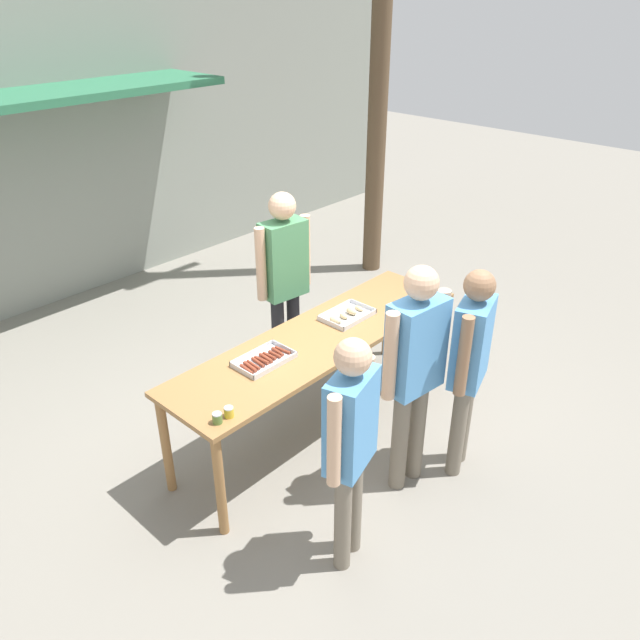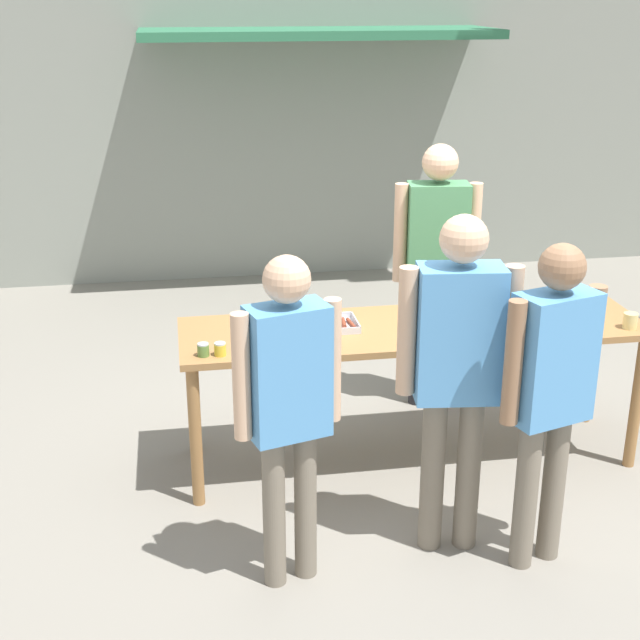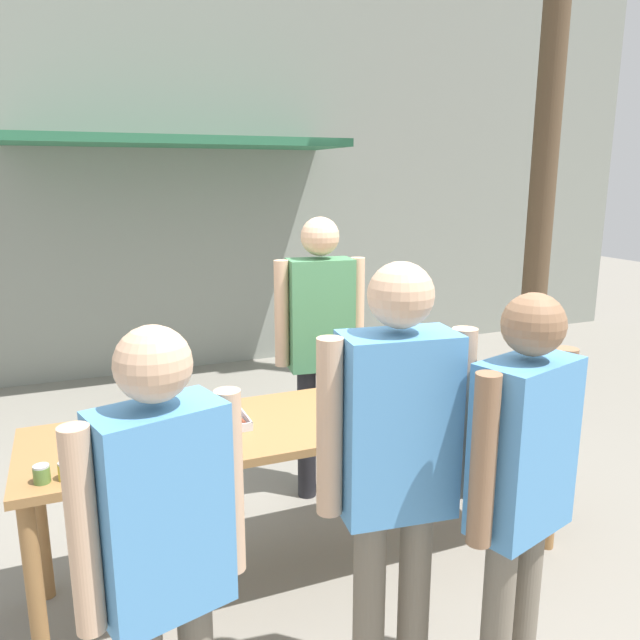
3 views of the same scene
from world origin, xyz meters
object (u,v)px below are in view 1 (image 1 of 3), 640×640
beer_cup (434,290)px  person_customer_with_cup (470,356)px  food_tray_buns (347,315)px  person_customer_waiting_in_line (415,361)px  food_tray_sausages (264,360)px  person_server_behind_table (284,271)px  condiment_jar_mustard (217,418)px  person_customer_holding_hotdog (351,436)px  condiment_jar_ketchup (229,412)px

beer_cup → person_customer_with_cup: size_ratio=0.05×
food_tray_buns → person_customer_with_cup: bearing=-91.0°
person_customer_waiting_in_line → food_tray_sausages: bearing=-55.1°
person_customer_with_cup → food_tray_buns: bearing=-107.9°
food_tray_sausages → person_server_behind_table: person_server_behind_table is taller
condiment_jar_mustard → person_customer_waiting_in_line: (1.22, -0.67, 0.15)m
condiment_jar_mustard → person_customer_with_cup: size_ratio=0.04×
beer_cup → person_customer_holding_hotdog: (-2.15, -0.83, 0.08)m
food_tray_buns → person_customer_waiting_in_line: 1.09m
condiment_jar_ketchup → person_server_behind_table: size_ratio=0.04×
food_tray_sausages → person_customer_waiting_in_line: person_customer_waiting_in_line is taller
person_customer_holding_hotdog → person_customer_waiting_in_line: bearing=174.0°
food_tray_sausages → condiment_jar_mustard: bearing=-155.6°
beer_cup → condiment_jar_mustard: bearing=-179.8°
condiment_jar_mustard → person_customer_holding_hotdog: person_customer_holding_hotdog is taller
person_customer_holding_hotdog → condiment_jar_mustard: bearing=-81.7°
person_customer_with_cup → person_customer_waiting_in_line: person_customer_waiting_in_line is taller
condiment_jar_ketchup → person_customer_waiting_in_line: (1.13, -0.66, 0.15)m
food_tray_buns → person_customer_with_cup: (-0.02, -1.19, 0.11)m
condiment_jar_ketchup → person_customer_holding_hotdog: size_ratio=0.04×
person_customer_waiting_in_line → beer_cup: bearing=-145.4°
food_tray_buns → person_server_behind_table: person_server_behind_table is taller
person_server_behind_table → person_customer_with_cup: 1.90m
condiment_jar_ketchup → person_server_behind_table: bearing=34.1°
condiment_jar_ketchup → beer_cup: size_ratio=0.79×
food_tray_sausages → person_customer_with_cup: bearing=-51.8°
condiment_jar_mustard → person_server_behind_table: bearing=32.4°
food_tray_sausages → beer_cup: bearing=-9.6°
food_tray_buns → person_customer_waiting_in_line: size_ratio=0.24×
condiment_jar_mustard → beer_cup: beer_cup is taller
person_server_behind_table → person_customer_with_cup: bearing=-82.2°
person_customer_holding_hotdog → person_customer_waiting_in_line: person_customer_waiting_in_line is taller
food_tray_buns → beer_cup: beer_cup is taller
condiment_jar_ketchup → person_customer_with_cup: (1.54, -0.87, 0.09)m
beer_cup → person_customer_holding_hotdog: bearing=-159.0°
person_server_behind_table → person_customer_waiting_in_line: size_ratio=1.02×
food_tray_buns → condiment_jar_mustard: condiment_jar_mustard is taller
food_tray_buns → condiment_jar_mustard: (-1.65, -0.31, 0.02)m
food_tray_buns → condiment_jar_ketchup: 1.59m
person_customer_holding_hotdog → person_server_behind_table: bearing=-139.8°
person_customer_holding_hotdog → person_customer_with_cup: person_customer_with_cup is taller
food_tray_sausages → food_tray_buns: (0.95, -0.00, 0.00)m
condiment_jar_ketchup → person_server_behind_table: person_server_behind_table is taller
condiment_jar_mustard → condiment_jar_ketchup: bearing=-3.5°
food_tray_buns → person_customer_with_cup: 1.19m
person_server_behind_table → food_tray_buns: bearing=-79.8°
beer_cup → person_customer_waiting_in_line: person_customer_waiting_in_line is taller
food_tray_sausages → food_tray_buns: 0.95m
food_tray_sausages → person_customer_waiting_in_line: (0.53, -0.99, 0.17)m
food_tray_buns → person_server_behind_table: (-0.04, 0.71, 0.20)m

